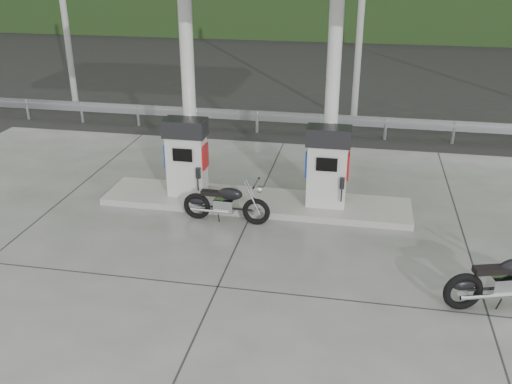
% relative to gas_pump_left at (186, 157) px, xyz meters
% --- Properties ---
extents(ground, '(160.00, 160.00, 0.00)m').
position_rel_gas_pump_left_xyz_m(ground, '(1.60, -2.50, -1.07)').
color(ground, black).
rests_on(ground, ground).
extents(forecourt_apron, '(18.00, 14.00, 0.02)m').
position_rel_gas_pump_left_xyz_m(forecourt_apron, '(1.60, -2.50, -1.06)').
color(forecourt_apron, '#61615C').
rests_on(forecourt_apron, ground).
extents(pump_island, '(7.00, 1.40, 0.15)m').
position_rel_gas_pump_left_xyz_m(pump_island, '(1.60, 0.00, -0.98)').
color(pump_island, gray).
rests_on(pump_island, forecourt_apron).
extents(gas_pump_left, '(0.95, 0.55, 1.80)m').
position_rel_gas_pump_left_xyz_m(gas_pump_left, '(0.00, 0.00, 0.00)').
color(gas_pump_left, silver).
rests_on(gas_pump_left, pump_island).
extents(gas_pump_right, '(0.95, 0.55, 1.80)m').
position_rel_gas_pump_left_xyz_m(gas_pump_right, '(3.20, 0.00, 0.00)').
color(gas_pump_right, silver).
rests_on(gas_pump_right, pump_island).
extents(canopy_column_left, '(0.30, 0.30, 5.00)m').
position_rel_gas_pump_left_xyz_m(canopy_column_left, '(0.00, 0.40, 1.60)').
color(canopy_column_left, white).
rests_on(canopy_column_left, pump_island).
extents(canopy_column_right, '(0.30, 0.30, 5.00)m').
position_rel_gas_pump_left_xyz_m(canopy_column_right, '(3.20, 0.40, 1.60)').
color(canopy_column_right, white).
rests_on(canopy_column_right, pump_island).
extents(guardrail, '(26.00, 0.16, 1.42)m').
position_rel_gas_pump_left_xyz_m(guardrail, '(1.60, 5.50, -0.36)').
color(guardrail, gray).
rests_on(guardrail, ground).
extents(road, '(60.00, 7.00, 0.01)m').
position_rel_gas_pump_left_xyz_m(road, '(1.60, 9.00, -1.07)').
color(road, black).
rests_on(road, ground).
extents(motorcycle_left, '(1.81, 0.62, 0.85)m').
position_rel_gas_pump_left_xyz_m(motorcycle_left, '(1.14, -0.95, -0.63)').
color(motorcycle_left, black).
rests_on(motorcycle_left, forecourt_apron).
extents(motorcycle_right, '(2.10, 1.18, 0.95)m').
position_rel_gas_pump_left_xyz_m(motorcycle_right, '(6.38, -3.16, -0.58)').
color(motorcycle_right, black).
rests_on(motorcycle_right, forecourt_apron).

